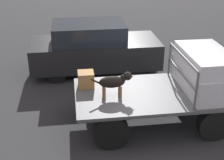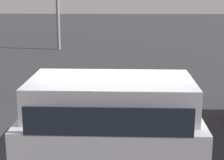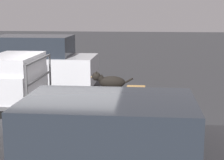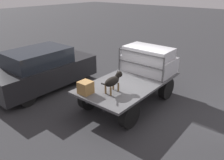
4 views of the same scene
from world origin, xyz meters
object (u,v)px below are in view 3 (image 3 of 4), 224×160
object	(u,v)px
parked_sedan	(97,158)
parked_pickup_far	(29,63)
dog	(109,82)
flatbed_truck	(66,108)
cargo_crate	(136,96)

from	to	relation	value
parked_sedan	parked_pickup_far	bearing A→B (deg)	-72.55
dog	parked_pickup_far	xyz separation A→B (m)	(3.41, -4.62, -0.29)
flatbed_truck	parked_pickup_far	distance (m)	5.30
parked_pickup_far	parked_sedan	bearing A→B (deg)	125.31
flatbed_truck	parked_sedan	distance (m)	3.65
cargo_crate	parked_sedan	xyz separation A→B (m)	(0.43, 2.93, -0.22)
dog	cargo_crate	distance (m)	0.89
dog	parked_pickup_far	bearing A→B (deg)	-67.23
parked_sedan	flatbed_truck	bearing A→B (deg)	-77.13
dog	parked_pickup_far	distance (m)	5.75
cargo_crate	parked_sedan	world-z (taller)	parked_sedan
cargo_crate	parked_sedan	size ratio (longest dim) A/B	0.09
flatbed_truck	dog	xyz separation A→B (m)	(-1.00, -0.08, 0.63)
dog	parked_pickup_far	world-z (taller)	parked_pickup_far
flatbed_truck	dog	distance (m)	1.18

